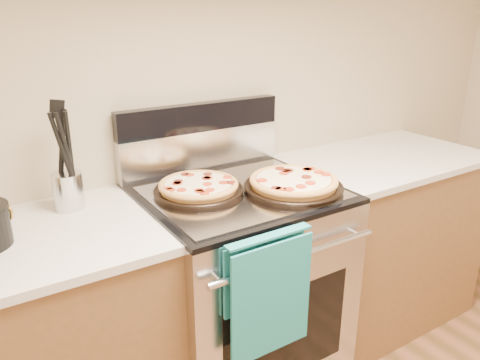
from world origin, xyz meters
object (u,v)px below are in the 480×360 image
pepperoni_pizza_front (294,183)px  utensil_crock (68,191)px  range_body (239,292)px  pepperoni_pizza_back (199,187)px

pepperoni_pizza_front → utensil_crock: size_ratio=2.84×
range_body → utensil_crock: bearing=161.4°
pepperoni_pizza_back → pepperoni_pizza_front: (0.33, -0.17, 0.00)m
range_body → pepperoni_pizza_front: pepperoni_pizza_front is taller
pepperoni_pizza_back → pepperoni_pizza_front: 0.37m
range_body → pepperoni_pizza_front: (0.18, -0.12, 0.50)m
pepperoni_pizza_back → utensil_crock: 0.48m
pepperoni_pizza_back → utensil_crock: size_ratio=2.52×
range_body → pepperoni_pizza_back: pepperoni_pizza_back is taller
range_body → pepperoni_pizza_front: bearing=-33.7°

